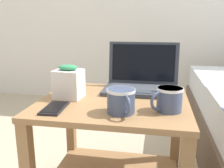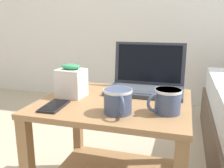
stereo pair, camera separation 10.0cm
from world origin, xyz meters
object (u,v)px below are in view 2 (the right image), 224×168
at_px(laptop, 146,81).
at_px(cell_phone, 54,106).
at_px(mug_front_left, 118,100).
at_px(mug_front_right, 167,100).
at_px(snack_bag, 72,82).

bearing_deg(laptop, cell_phone, -132.40).
bearing_deg(laptop, mug_front_left, -98.88).
xyz_separation_m(mug_front_right, snack_bag, (-0.42, 0.10, 0.02)).
xyz_separation_m(laptop, mug_front_left, (-0.05, -0.33, 0.00)).
relative_size(snack_bag, cell_phone, 0.97).
bearing_deg(mug_front_right, cell_phone, -172.24).
bearing_deg(mug_front_left, mug_front_right, 16.65).
height_order(mug_front_left, cell_phone, mug_front_left).
bearing_deg(snack_bag, mug_front_left, -30.53).
bearing_deg(cell_phone, snack_bag, 88.76).
bearing_deg(cell_phone, mug_front_right, 7.76).
height_order(mug_front_right, snack_bag, snack_bag).
height_order(laptop, mug_front_left, laptop).
height_order(laptop, snack_bag, laptop).
height_order(laptop, cell_phone, laptop).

